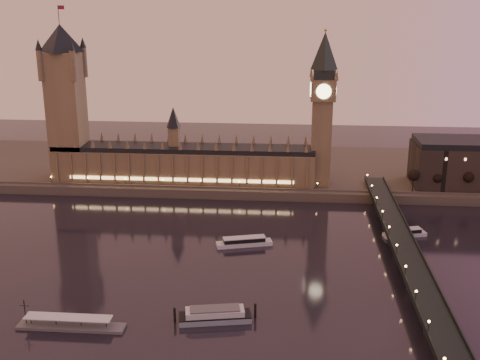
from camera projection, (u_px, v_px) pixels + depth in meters
The scene contains 13 objects.
ground at pixel (222, 265), 302.96m from camera, with size 700.00×700.00×0.00m, color black.
far_embankment at pixel (285, 170), 456.88m from camera, with size 560.00×130.00×6.00m, color #423D35.
palace_of_westminster at pixel (183, 159), 415.01m from camera, with size 180.00×26.62×52.00m.
victoria_tower at pixel (65, 94), 408.38m from camera, with size 31.68×31.68×118.00m.
big_ben at pixel (323, 100), 395.15m from camera, with size 17.68×17.68×104.00m.
westminster_bridge at pixel (407, 261), 294.10m from camera, with size 13.20×260.00×15.30m.
bare_tree_0 at pixel (413, 177), 392.99m from camera, with size 6.74×6.74×13.70m.
bare_tree_1 at pixel (439, 178), 391.68m from camera, with size 6.74×6.74×13.70m.
bare_tree_2 at pixel (465, 178), 390.36m from camera, with size 6.74×6.74×13.70m.
cruise_boat_a at pixel (244, 242), 325.63m from camera, with size 30.87×14.16×4.83m.
cruise_boat_b at pixel (405, 233), 338.40m from camera, with size 25.18×12.47×4.51m.
moored_barge at pixel (215, 315), 249.89m from camera, with size 34.14×13.85×6.37m.
pontoon_pier at pixel (71, 325), 245.06m from camera, with size 44.15×7.36×11.77m.
Camera 1 is at (32.22, -275.31, 129.85)m, focal length 45.00 mm.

